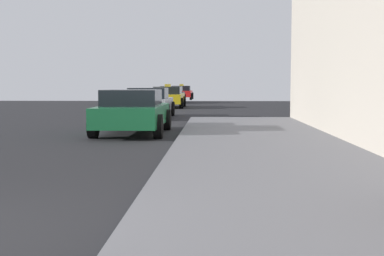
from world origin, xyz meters
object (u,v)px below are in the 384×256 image
object	(u,v)px
car_green	(133,111)
car_silver	(149,103)
car_red	(182,93)
car_black	(172,94)
car_yellow	(168,97)

from	to	relation	value
car_green	car_silver	world-z (taller)	same
car_red	car_black	bearing A→B (deg)	-91.84
car_black	car_red	world-z (taller)	car_red
car_green	car_black	distance (m)	25.21
car_green	car_yellow	bearing A→B (deg)	91.53
car_yellow	car_black	size ratio (longest dim) A/B	1.02
car_red	car_silver	bearing A→B (deg)	-89.59
car_silver	car_black	world-z (taller)	same
car_silver	car_black	bearing A→B (deg)	91.44
car_yellow	car_red	distance (m)	16.41
car_yellow	car_red	bearing A→B (deg)	90.52
car_silver	car_red	bearing A→B (deg)	90.41
car_green	car_black	world-z (taller)	same
car_green	car_black	size ratio (longest dim) A/B	0.97
car_silver	car_black	size ratio (longest dim) A/B	0.99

